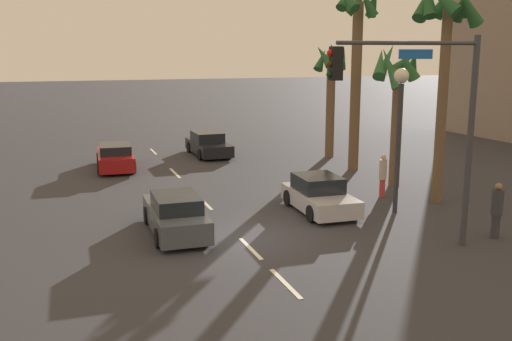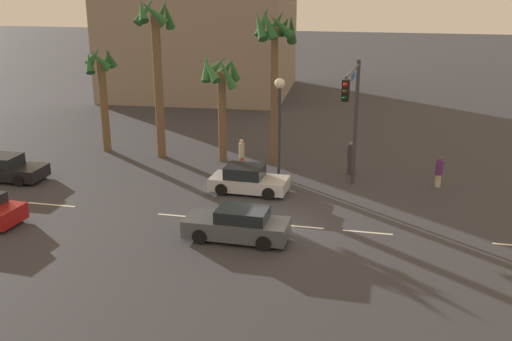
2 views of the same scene
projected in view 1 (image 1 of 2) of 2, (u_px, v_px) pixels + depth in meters
The scene contains 18 objects.
ground_plane at pixel (240, 238), 19.56m from camera, with size 220.00×220.00×0.00m, color #333338.
lane_stripe_0 at pixel (153, 152), 36.23m from camera, with size 2.23×0.14×0.01m, color silver.
lane_stripe_1 at pixel (175, 173), 29.86m from camera, with size 2.54×0.14×0.01m, color silver.
lane_stripe_2 at pixel (206, 204), 23.84m from camera, with size 1.88×0.14×0.01m, color silver.
lane_stripe_3 at pixel (250, 248), 18.49m from camera, with size 2.14×0.14×0.01m, color silver.
lane_stripe_4 at pixel (285, 283), 15.72m from camera, with size 2.16×0.14×0.01m, color silver.
car_0 at pixel (176, 215), 19.93m from camera, with size 4.42×1.86×1.41m.
car_2 at pixel (115, 157), 30.88m from camera, with size 4.70×2.11×1.35m.
car_3 at pixel (208, 145), 34.94m from camera, with size 4.46×2.02×1.38m.
car_4 at pixel (319, 195), 22.68m from camera, with size 4.03×2.02×1.40m.
traffic_signal at pixel (427, 108), 17.52m from camera, with size 0.56×4.95×6.64m.
streetlamp at pixel (400, 111), 21.86m from camera, with size 0.56×0.56×5.54m.
pedestrian_0 at pixel (383, 174), 24.87m from camera, with size 0.46×0.46×1.84m.
pedestrian_1 at pixel (497, 209), 19.35m from camera, with size 0.54×0.54×1.90m.
palm_tree_0 at pixel (331, 78), 33.59m from camera, with size 2.14×2.17×6.69m.
palm_tree_1 at pixel (357, 42), 29.39m from camera, with size 2.62×2.72×9.67m.
palm_tree_2 at pixel (396, 84), 26.07m from camera, with size 2.49×2.58×6.58m.
palm_tree_3 at pixel (446, 29), 22.71m from camera, with size 2.75×2.56×9.16m.
Camera 1 is at (17.86, -5.56, 6.18)m, focal length 40.83 mm.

